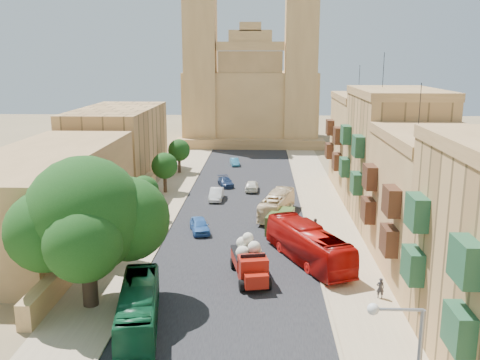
# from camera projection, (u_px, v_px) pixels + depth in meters

# --- Properties ---
(ground) EXTENTS (260.00, 260.00, 0.00)m
(ground) POSITION_uv_depth(u_px,v_px,m) (223.00, 337.00, 33.03)
(ground) COLOR olive
(road_surface) EXTENTS (14.00, 140.00, 0.01)m
(road_surface) POSITION_uv_depth(u_px,v_px,m) (241.00, 206.00, 62.24)
(road_surface) COLOR black
(road_surface) RESTS_ON ground
(sidewalk_east) EXTENTS (5.00, 140.00, 0.01)m
(sidewalk_east) POSITION_uv_depth(u_px,v_px,m) (323.00, 207.00, 61.85)
(sidewalk_east) COLOR tan
(sidewalk_east) RESTS_ON ground
(sidewalk_west) EXTENTS (5.00, 140.00, 0.01)m
(sidewalk_west) POSITION_uv_depth(u_px,v_px,m) (161.00, 205.00, 62.62)
(sidewalk_west) COLOR tan
(sidewalk_west) RESTS_ON ground
(kerb_east) EXTENTS (0.25, 140.00, 0.12)m
(kerb_east) POSITION_uv_depth(u_px,v_px,m) (302.00, 206.00, 61.94)
(kerb_east) COLOR tan
(kerb_east) RESTS_ON ground
(kerb_west) EXTENTS (0.25, 140.00, 0.12)m
(kerb_west) POSITION_uv_depth(u_px,v_px,m) (182.00, 205.00, 62.51)
(kerb_west) COLOR tan
(kerb_west) RESTS_ON ground
(townhouse_b) EXTENTS (9.00, 14.00, 14.90)m
(townhouse_b) POSITION_uv_depth(u_px,v_px,m) (435.00, 204.00, 41.83)
(townhouse_b) COLOR tan
(townhouse_b) RESTS_ON ground
(townhouse_c) EXTENTS (9.00, 14.00, 17.40)m
(townhouse_c) POSITION_uv_depth(u_px,v_px,m) (394.00, 156.00, 55.18)
(townhouse_c) COLOR tan
(townhouse_c) RESTS_ON ground
(townhouse_d) EXTENTS (9.00, 14.00, 15.90)m
(townhouse_d) POSITION_uv_depth(u_px,v_px,m) (367.00, 142.00, 68.98)
(townhouse_d) COLOR tan
(townhouse_d) RESTS_ON ground
(west_wall) EXTENTS (1.00, 40.00, 1.80)m
(west_wall) POSITION_uv_depth(u_px,v_px,m) (111.00, 223.00, 52.81)
(west_wall) COLOR tan
(west_wall) RESTS_ON ground
(west_building_low) EXTENTS (10.00, 28.00, 8.40)m
(west_building_low) POSITION_uv_depth(u_px,v_px,m) (46.00, 195.00, 50.34)
(west_building_low) COLOR #A07746
(west_building_low) RESTS_ON ground
(west_building_mid) EXTENTS (10.00, 22.00, 10.00)m
(west_building_mid) POSITION_uv_depth(u_px,v_px,m) (118.00, 143.00, 75.48)
(west_building_mid) COLOR tan
(west_building_mid) RESTS_ON ground
(church) EXTENTS (28.00, 22.50, 36.30)m
(church) POSITION_uv_depth(u_px,v_px,m) (251.00, 95.00, 107.44)
(church) COLOR tan
(church) RESTS_ON ground
(ficus_tree) EXTENTS (10.57, 9.72, 10.57)m
(ficus_tree) POSITION_uv_depth(u_px,v_px,m) (87.00, 219.00, 35.91)
(ficus_tree) COLOR #35261A
(ficus_tree) RESTS_ON ground
(street_tree_a) EXTENTS (3.54, 3.54, 5.44)m
(street_tree_a) POSITION_uv_depth(u_px,v_px,m) (113.00, 221.00, 44.30)
(street_tree_a) COLOR #35261A
(street_tree_a) RESTS_ON ground
(street_tree_b) EXTENTS (3.13, 3.13, 4.81)m
(street_tree_b) POSITION_uv_depth(u_px,v_px,m) (144.00, 191.00, 56.08)
(street_tree_b) COLOR #35261A
(street_tree_b) RESTS_ON ground
(street_tree_c) EXTENTS (3.34, 3.34, 5.14)m
(street_tree_c) POSITION_uv_depth(u_px,v_px,m) (165.00, 166.00, 67.72)
(street_tree_c) COLOR #35261A
(street_tree_c) RESTS_ON ground
(street_tree_d) EXTENTS (3.29, 3.29, 5.06)m
(street_tree_d) POSITION_uv_depth(u_px,v_px,m) (179.00, 150.00, 79.41)
(street_tree_d) COLOR #35261A
(street_tree_d) RESTS_ON ground
(red_truck) EXTENTS (3.37, 6.24, 3.47)m
(red_truck) POSITION_uv_depth(u_px,v_px,m) (250.00, 260.00, 41.41)
(red_truck) COLOR #9C170C
(red_truck) RESTS_ON ground
(olive_pickup) EXTENTS (3.12, 4.93, 1.89)m
(olive_pickup) POSITION_uv_depth(u_px,v_px,m) (280.00, 222.00, 53.14)
(olive_pickup) COLOR #3C5720
(olive_pickup) RESTS_ON ground
(bus_green_north) EXTENTS (3.86, 10.06, 2.73)m
(bus_green_north) POSITION_uv_depth(u_px,v_px,m) (139.00, 308.00, 33.92)
(bus_green_north) COLOR #11542F
(bus_green_north) RESTS_ON ground
(bus_red_east) EXTENTS (6.98, 11.40, 3.15)m
(bus_red_east) POSITION_uv_depth(u_px,v_px,m) (308.00, 244.00, 44.75)
(bus_red_east) COLOR #AD0B08
(bus_red_east) RESTS_ON ground
(bus_cream_east) EXTENTS (4.35, 9.33, 2.53)m
(bus_cream_east) POSITION_uv_depth(u_px,v_px,m) (277.00, 205.00, 57.91)
(bus_cream_east) COLOR beige
(bus_cream_east) RESTS_ON ground
(car_blue_a) EXTENTS (2.67, 4.48, 1.43)m
(car_blue_a) POSITION_uv_depth(u_px,v_px,m) (200.00, 225.00, 52.66)
(car_blue_a) COLOR #356CB8
(car_blue_a) RESTS_ON ground
(car_white_a) EXTENTS (1.58, 4.32, 1.41)m
(car_white_a) POSITION_uv_depth(u_px,v_px,m) (216.00, 194.00, 64.66)
(car_white_a) COLOR silver
(car_white_a) RESTS_ON ground
(car_cream) EXTENTS (2.47, 4.75, 1.28)m
(car_cream) POSITION_uv_depth(u_px,v_px,m) (281.00, 202.00, 61.28)
(car_cream) COLOR beige
(car_cream) RESTS_ON ground
(car_dkblue) EXTENTS (2.68, 4.39, 1.19)m
(car_dkblue) POSITION_uv_depth(u_px,v_px,m) (226.00, 182.00, 71.58)
(car_dkblue) COLOR navy
(car_dkblue) RESTS_ON ground
(car_white_b) EXTENTS (1.74, 4.09, 1.38)m
(car_white_b) POSITION_uv_depth(u_px,v_px,m) (252.00, 186.00, 69.08)
(car_white_b) COLOR white
(car_white_b) RESTS_ON ground
(car_blue_b) EXTENTS (1.81, 3.62, 1.14)m
(car_blue_b) POSITION_uv_depth(u_px,v_px,m) (235.00, 162.00, 85.36)
(car_blue_b) COLOR teal
(car_blue_b) RESTS_ON ground
(pedestrian_a) EXTENTS (0.57, 0.38, 1.54)m
(pedestrian_a) POSITION_uv_depth(u_px,v_px,m) (380.00, 288.00, 38.21)
(pedestrian_a) COLOR #29282D
(pedestrian_a) RESTS_ON ground
(pedestrian_c) EXTENTS (0.66, 1.18, 1.91)m
(pedestrian_c) POSITION_uv_depth(u_px,v_px,m) (315.00, 228.00, 51.08)
(pedestrian_c) COLOR #3F3F3F
(pedestrian_c) RESTS_ON ground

